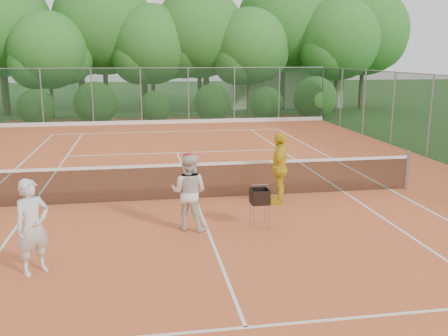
# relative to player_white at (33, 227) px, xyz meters

# --- Properties ---
(ground) EXTENTS (120.00, 120.00, 0.00)m
(ground) POSITION_rel_player_white_xyz_m (3.21, 4.04, -0.85)
(ground) COLOR #214619
(ground) RESTS_ON ground
(clay_court) EXTENTS (18.00, 36.00, 0.02)m
(clay_court) POSITION_rel_player_white_xyz_m (3.21, 4.04, -0.84)
(clay_court) COLOR #CE5E2F
(clay_court) RESTS_ON ground
(club_building) EXTENTS (8.00, 5.00, 3.00)m
(club_building) POSITION_rel_player_white_xyz_m (12.21, 28.04, 0.65)
(club_building) COLOR beige
(club_building) RESTS_ON ground
(tennis_net) EXTENTS (11.97, 0.10, 1.10)m
(tennis_net) POSITION_rel_player_white_xyz_m (3.21, 4.04, -0.32)
(tennis_net) COLOR gray
(tennis_net) RESTS_ON clay_court
(player_white) EXTENTS (0.73, 0.68, 1.67)m
(player_white) POSITION_rel_player_white_xyz_m (0.00, 0.00, 0.00)
(player_white) COLOR silver
(player_white) RESTS_ON clay_court
(player_center_grp) EXTENTS (0.99, 0.90, 1.69)m
(player_center_grp) POSITION_rel_player_white_xyz_m (2.84, 1.77, 0.00)
(player_center_grp) COLOR silver
(player_center_grp) RESTS_ON clay_court
(player_yellow) EXTENTS (0.78, 1.15, 1.81)m
(player_yellow) POSITION_rel_player_white_xyz_m (5.27, 3.35, 0.07)
(player_yellow) COLOR yellow
(player_yellow) RESTS_ON clay_court
(ball_hopper) EXTENTS (0.38, 0.38, 0.86)m
(ball_hopper) POSITION_rel_player_white_xyz_m (4.35, 1.62, -0.15)
(ball_hopper) COLOR gray
(ball_hopper) RESTS_ON clay_court
(stray_ball_a) EXTENTS (0.07, 0.07, 0.07)m
(stray_ball_a) POSITION_rel_player_white_xyz_m (2.40, 13.71, -0.80)
(stray_ball_a) COLOR gold
(stray_ball_a) RESTS_ON clay_court
(stray_ball_b) EXTENTS (0.07, 0.07, 0.07)m
(stray_ball_b) POSITION_rel_player_white_xyz_m (3.62, 17.29, -0.80)
(stray_ball_b) COLOR #C6D231
(stray_ball_b) RESTS_ON clay_court
(stray_ball_c) EXTENTS (0.07, 0.07, 0.07)m
(stray_ball_c) POSITION_rel_player_white_xyz_m (3.15, 13.98, -0.80)
(stray_ball_c) COLOR #C4D231
(stray_ball_c) RESTS_ON clay_court
(court_markings) EXTENTS (11.03, 23.83, 0.01)m
(court_markings) POSITION_rel_player_white_xyz_m (3.21, 4.04, -0.83)
(court_markings) COLOR white
(court_markings) RESTS_ON clay_court
(fence_back) EXTENTS (18.07, 0.07, 3.00)m
(fence_back) POSITION_rel_player_white_xyz_m (3.21, 19.04, 0.67)
(fence_back) COLOR #19381E
(fence_back) RESTS_ON clay_court
(tropical_treeline) EXTENTS (32.10, 8.49, 15.03)m
(tropical_treeline) POSITION_rel_player_white_xyz_m (4.64, 24.26, 4.26)
(tropical_treeline) COLOR brown
(tropical_treeline) RESTS_ON ground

